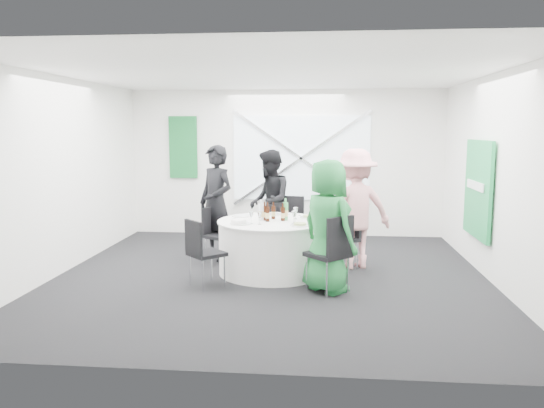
# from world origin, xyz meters

# --- Properties ---
(floor) EXTENTS (6.00, 6.00, 0.00)m
(floor) POSITION_xyz_m (0.00, 0.00, 0.00)
(floor) COLOR black
(floor) RESTS_ON ground
(ceiling) EXTENTS (6.00, 6.00, 0.00)m
(ceiling) POSITION_xyz_m (0.00, 0.00, 2.80)
(ceiling) COLOR white
(ceiling) RESTS_ON wall_back
(wall_back) EXTENTS (6.00, 0.00, 6.00)m
(wall_back) POSITION_xyz_m (0.00, 3.00, 1.40)
(wall_back) COLOR white
(wall_back) RESTS_ON floor
(wall_front) EXTENTS (6.00, 0.00, 6.00)m
(wall_front) POSITION_xyz_m (0.00, -3.00, 1.40)
(wall_front) COLOR white
(wall_front) RESTS_ON floor
(wall_left) EXTENTS (0.00, 6.00, 6.00)m
(wall_left) POSITION_xyz_m (-3.00, 0.00, 1.40)
(wall_left) COLOR white
(wall_left) RESTS_ON floor
(wall_right) EXTENTS (0.00, 6.00, 6.00)m
(wall_right) POSITION_xyz_m (3.00, 0.00, 1.40)
(wall_right) COLOR white
(wall_right) RESTS_ON floor
(window_panel) EXTENTS (2.60, 0.03, 1.60)m
(window_panel) POSITION_xyz_m (0.30, 2.96, 1.50)
(window_panel) COLOR silver
(window_panel) RESTS_ON wall_back
(window_brace_a) EXTENTS (2.63, 0.05, 1.84)m
(window_brace_a) POSITION_xyz_m (0.30, 2.92, 1.50)
(window_brace_a) COLOR silver
(window_brace_a) RESTS_ON window_panel
(window_brace_b) EXTENTS (2.63, 0.05, 1.84)m
(window_brace_b) POSITION_xyz_m (0.30, 2.92, 1.50)
(window_brace_b) COLOR silver
(window_brace_b) RESTS_ON window_panel
(green_banner) EXTENTS (0.55, 0.04, 1.20)m
(green_banner) POSITION_xyz_m (-2.00, 2.95, 1.70)
(green_banner) COLOR #125E2E
(green_banner) RESTS_ON wall_back
(green_sign) EXTENTS (0.05, 1.20, 1.40)m
(green_sign) POSITION_xyz_m (2.94, 0.60, 1.20)
(green_sign) COLOR #1B984A
(green_sign) RESTS_ON wall_right
(banquet_table) EXTENTS (1.56, 1.56, 0.76)m
(banquet_table) POSITION_xyz_m (0.00, 0.20, 0.38)
(banquet_table) COLOR white
(banquet_table) RESTS_ON floor
(chair_back) EXTENTS (0.51, 0.52, 0.97)m
(chair_back) POSITION_xyz_m (0.19, 1.28, 0.57)
(chair_back) COLOR black
(chair_back) RESTS_ON floor
(chair_back_left) EXTENTS (0.53, 0.53, 0.85)m
(chair_back_left) POSITION_xyz_m (-0.93, 0.75, 0.50)
(chair_back_left) COLOR black
(chair_back_left) RESTS_ON floor
(chair_back_right) EXTENTS (0.54, 0.53, 0.91)m
(chair_back_right) POSITION_xyz_m (1.10, 0.59, 0.53)
(chair_back_right) COLOR black
(chair_back_right) RESTS_ON floor
(chair_front_right) EXTENTS (0.64, 0.64, 1.00)m
(chair_front_right) POSITION_xyz_m (0.85, -0.72, 0.59)
(chair_front_right) COLOR black
(chair_front_right) RESTS_ON floor
(chair_front_left) EXTENTS (0.58, 0.58, 0.90)m
(chair_front_left) POSITION_xyz_m (-0.85, -0.61, 0.53)
(chair_front_left) COLOR black
(chair_front_left) RESTS_ON floor
(person_man_back_left) EXTENTS (0.79, 0.74, 1.81)m
(person_man_back_left) POSITION_xyz_m (-0.95, 0.91, 0.91)
(person_man_back_left) COLOR black
(person_man_back_left) RESTS_ON floor
(person_man_back) EXTENTS (0.56, 0.89, 1.72)m
(person_man_back) POSITION_xyz_m (-0.16, 1.46, 0.86)
(person_man_back) COLOR black
(person_man_back) RESTS_ON floor
(person_woman_pink) EXTENTS (1.26, 0.88, 1.78)m
(person_woman_pink) POSITION_xyz_m (1.20, 0.61, 0.89)
(person_woman_pink) COLOR pink
(person_woman_pink) RESTS_ON floor
(person_woman_green) EXTENTS (0.96, 0.97, 1.69)m
(person_woman_green) POSITION_xyz_m (0.78, -0.61, 0.84)
(person_woman_green) COLOR #217C39
(person_woman_green) RESTS_ON floor
(plate_back) EXTENTS (0.25, 0.25, 0.01)m
(plate_back) POSITION_xyz_m (-0.03, 0.70, 0.77)
(plate_back) COLOR silver
(plate_back) RESTS_ON banquet_table
(plate_back_left) EXTENTS (0.29, 0.29, 0.01)m
(plate_back_left) POSITION_xyz_m (-0.49, 0.53, 0.77)
(plate_back_left) COLOR silver
(plate_back_left) RESTS_ON banquet_table
(plate_back_right) EXTENTS (0.26, 0.26, 0.04)m
(plate_back_right) POSITION_xyz_m (0.52, 0.48, 0.78)
(plate_back_right) COLOR silver
(plate_back_right) RESTS_ON banquet_table
(plate_front_right) EXTENTS (0.26, 0.26, 0.04)m
(plate_front_right) POSITION_xyz_m (0.41, -0.17, 0.78)
(plate_front_right) COLOR silver
(plate_front_right) RESTS_ON banquet_table
(plate_front_left) EXTENTS (0.29, 0.29, 0.01)m
(plate_front_left) POSITION_xyz_m (-0.40, -0.11, 0.77)
(plate_front_left) COLOR silver
(plate_front_left) RESTS_ON banquet_table
(napkin) EXTENTS (0.20, 0.21, 0.05)m
(napkin) POSITION_xyz_m (-0.43, -0.15, 0.80)
(napkin) COLOR white
(napkin) RESTS_ON plate_front_left
(beer_bottle_a) EXTENTS (0.06, 0.06, 0.27)m
(beer_bottle_a) POSITION_xyz_m (-0.11, 0.21, 0.86)
(beer_bottle_a) COLOR #3B180A
(beer_bottle_a) RESTS_ON banquet_table
(beer_bottle_b) EXTENTS (0.06, 0.06, 0.25)m
(beer_bottle_b) POSITION_xyz_m (0.01, 0.35, 0.85)
(beer_bottle_b) COLOR #3B180A
(beer_bottle_b) RESTS_ON banquet_table
(beer_bottle_c) EXTENTS (0.06, 0.06, 0.26)m
(beer_bottle_c) POSITION_xyz_m (0.16, 0.20, 0.86)
(beer_bottle_c) COLOR #3B180A
(beer_bottle_c) RESTS_ON banquet_table
(beer_bottle_d) EXTENTS (0.06, 0.06, 0.28)m
(beer_bottle_d) POSITION_xyz_m (-0.06, 0.12, 0.87)
(beer_bottle_d) COLOR #3B180A
(beer_bottle_d) RESTS_ON banquet_table
(green_water_bottle) EXTENTS (0.08, 0.08, 0.32)m
(green_water_bottle) POSITION_xyz_m (0.19, 0.26, 0.89)
(green_water_bottle) COLOR green
(green_water_bottle) RESTS_ON banquet_table
(clear_water_bottle) EXTENTS (0.08, 0.08, 0.30)m
(clear_water_bottle) POSITION_xyz_m (-0.16, 0.20, 0.88)
(clear_water_bottle) COLOR silver
(clear_water_bottle) RESTS_ON banquet_table
(wine_glass_a) EXTENTS (0.07, 0.07, 0.17)m
(wine_glass_a) POSITION_xyz_m (0.33, 0.37, 0.88)
(wine_glass_a) COLOR white
(wine_glass_a) RESTS_ON banquet_table
(wine_glass_b) EXTENTS (0.07, 0.07, 0.17)m
(wine_glass_b) POSITION_xyz_m (0.32, 0.01, 0.88)
(wine_glass_b) COLOR white
(wine_glass_b) RESTS_ON banquet_table
(wine_glass_c) EXTENTS (0.07, 0.07, 0.17)m
(wine_glass_c) POSITION_xyz_m (-0.26, -0.07, 0.88)
(wine_glass_c) COLOR white
(wine_glass_c) RESTS_ON banquet_table
(wine_glass_d) EXTENTS (0.07, 0.07, 0.17)m
(wine_glass_d) POSITION_xyz_m (0.34, 0.10, 0.88)
(wine_glass_d) COLOR white
(wine_glass_d) RESTS_ON banquet_table
(wine_glass_e) EXTENTS (0.07, 0.07, 0.17)m
(wine_glass_e) POSITION_xyz_m (-0.14, -0.11, 0.88)
(wine_glass_e) COLOR white
(wine_glass_e) RESTS_ON banquet_table
(fork_a) EXTENTS (0.10, 0.13, 0.01)m
(fork_a) POSITION_xyz_m (-0.35, 0.66, 0.76)
(fork_a) COLOR silver
(fork_a) RESTS_ON banquet_table
(knife_a) EXTENTS (0.09, 0.13, 0.01)m
(knife_a) POSITION_xyz_m (-0.56, 0.35, 0.76)
(knife_a) COLOR silver
(knife_a) RESTS_ON banquet_table
(fork_b) EXTENTS (0.08, 0.14, 0.01)m
(fork_b) POSITION_xyz_m (0.56, 0.31, 0.76)
(fork_b) COLOR silver
(fork_b) RESTS_ON banquet_table
(knife_b) EXTENTS (0.09, 0.14, 0.01)m
(knife_b) POSITION_xyz_m (0.40, 0.62, 0.76)
(knife_b) COLOR silver
(knife_b) RESTS_ON banquet_table
(fork_c) EXTENTS (0.15, 0.02, 0.01)m
(fork_c) POSITION_xyz_m (0.15, 0.76, 0.76)
(fork_c) COLOR silver
(fork_c) RESTS_ON banquet_table
(knife_c) EXTENTS (0.15, 0.02, 0.01)m
(knife_c) POSITION_xyz_m (-0.16, 0.75, 0.76)
(knife_c) COLOR silver
(knife_c) RESTS_ON banquet_table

